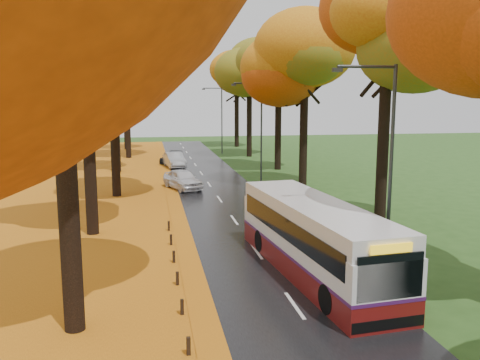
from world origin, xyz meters
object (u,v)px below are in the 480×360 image
object	(u,v)px
streetlamp_near	(385,156)
bus	(314,236)
streetlamp_far	(220,115)
streetlamp_mid	(258,124)
car_white	(183,179)
car_silver	(174,160)
car_dark	(171,157)

from	to	relation	value
streetlamp_near	bus	distance (m)	4.07
streetlamp_far	bus	xyz separation A→B (m)	(-2.36, -43.11, -3.20)
streetlamp_near	streetlamp_mid	xyz separation A→B (m)	(0.00, 22.00, 0.00)
car_white	car_silver	xyz separation A→B (m)	(0.01, 12.07, -0.00)
streetlamp_mid	bus	distance (m)	21.48
streetlamp_mid	car_silver	xyz separation A→B (m)	(-6.13, 10.36, -3.94)
streetlamp_far	streetlamp_mid	bearing A→B (deg)	-90.00
bus	streetlamp_near	bearing A→B (deg)	-26.39
streetlamp_far	bus	distance (m)	43.29
car_silver	car_dark	bearing A→B (deg)	84.19
streetlamp_far	car_dark	xyz separation A→B (m)	(-6.30, -7.97, -4.11)
car_white	car_silver	distance (m)	12.07
streetlamp_mid	car_white	world-z (taller)	streetlamp_mid
streetlamp_near	bus	bearing A→B (deg)	159.29
streetlamp_mid	car_dark	size ratio (longest dim) A/B	2.05
streetlamp_far	car_white	distance (m)	24.80
streetlamp_far	streetlamp_near	bearing A→B (deg)	-90.00
car_white	car_dark	size ratio (longest dim) A/B	1.11
bus	car_silver	bearing A→B (deg)	91.16
bus	car_dark	distance (m)	35.37
streetlamp_mid	car_white	xyz separation A→B (m)	(-6.13, -1.71, -3.94)
bus	streetlamp_far	bearing A→B (deg)	81.19
streetlamp_far	bus	bearing A→B (deg)	-93.13
streetlamp_far	car_dark	bearing A→B (deg)	-128.30
car_silver	car_dark	xyz separation A→B (m)	(-0.17, 3.67, -0.17)
streetlamp_near	car_white	size ratio (longest dim) A/B	1.85
car_dark	streetlamp_far	bearing A→B (deg)	71.47
car_dark	streetlamp_near	bearing A→B (deg)	-60.31
streetlamp_far	car_silver	world-z (taller)	streetlamp_far
streetlamp_near	streetlamp_far	bearing A→B (deg)	90.00
streetlamp_far	car_dark	world-z (taller)	streetlamp_far
car_dark	car_silver	bearing A→B (deg)	-67.59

